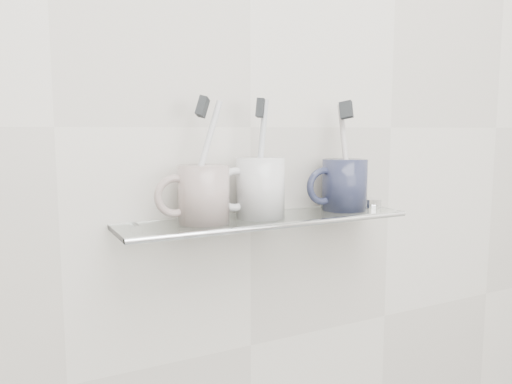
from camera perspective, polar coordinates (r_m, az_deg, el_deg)
wall_back at (r=0.88m, az=-0.63°, el=7.41°), size 2.50×0.00×2.50m
shelf_glass at (r=0.84m, az=1.28°, el=-3.19°), size 0.50×0.12×0.01m
shelf_rail at (r=0.79m, az=3.22°, el=-3.84°), size 0.50×0.01×0.01m
bracket_left at (r=0.81m, az=-13.61°, el=-4.56°), size 0.02×0.03×0.02m
bracket_right at (r=0.99m, az=10.71°, el=-2.32°), size 0.02×0.03×0.02m
mug_left at (r=0.79m, az=-6.01°, el=-0.25°), size 0.11×0.11×0.09m
mug_left_handle at (r=0.77m, az=-9.23°, el=-0.45°), size 0.07×0.01×0.07m
toothbrush_left at (r=0.78m, az=-6.06°, el=3.80°), size 0.08×0.02×0.18m
bristles_left at (r=0.78m, az=-6.14°, el=9.66°), size 0.03×0.03×0.04m
mug_center at (r=0.83m, az=0.51°, el=0.48°), size 0.09×0.09×0.10m
mug_center_handle at (r=0.81m, az=-2.40°, el=0.30°), size 0.07×0.01×0.07m
toothbrush_center at (r=0.82m, az=0.52°, el=4.01°), size 0.04×0.02×0.19m
bristles_center at (r=0.82m, az=0.52°, el=9.58°), size 0.03×0.03×0.03m
mug_right at (r=0.92m, az=10.08°, el=0.82°), size 0.11×0.11×0.09m
mug_right_handle at (r=0.89m, az=7.68°, el=0.67°), size 0.07×0.01×0.07m
toothbrush_right at (r=0.92m, az=10.16°, el=4.22°), size 0.03×0.07×0.19m
bristles_right at (r=0.92m, az=10.27°, el=9.22°), size 0.03×0.03×0.04m
chrome_cap at (r=0.96m, az=12.94°, el=-1.23°), size 0.04×0.04×0.02m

